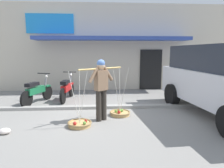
{
  "coord_description": "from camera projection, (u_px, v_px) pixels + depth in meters",
  "views": [
    {
      "loc": [
        -0.01,
        -5.92,
        1.9
      ],
      "look_at": [
        0.43,
        0.6,
        0.85
      ],
      "focal_mm": 32.39,
      "sensor_mm": 36.0,
      "label": 1
    }
  ],
  "objects": [
    {
      "name": "motorcycle_nearest_shop",
      "position": [
        37.0,
        91.0,
        7.43
      ],
      "size": [
        0.75,
        1.74,
        1.09
      ],
      "color": "black",
      "rests_on": "ground"
    },
    {
      "name": "ground_plane",
      "position": [
        99.0,
        115.0,
        6.14
      ],
      "size": [
        90.0,
        90.0,
        0.0
      ],
      "primitive_type": "plane",
      "color": "gray"
    },
    {
      "name": "plastic_litter_bag",
      "position": [
        5.0,
        131.0,
        4.7
      ],
      "size": [
        0.28,
        0.22,
        0.14
      ],
      "primitive_type": "ellipsoid",
      "color": "silver",
      "rests_on": "ground"
    },
    {
      "name": "fruit_basket_right_side",
      "position": [
        120.0,
        113.0,
        6.09
      ],
      "size": [
        0.62,
        0.62,
        1.45
      ],
      "color": "tan",
      "rests_on": "ground"
    },
    {
      "name": "motorcycle_second_in_row",
      "position": [
        67.0,
        89.0,
        7.96
      ],
      "size": [
        0.54,
        1.82,
        1.09
      ],
      "color": "black",
      "rests_on": "ground"
    },
    {
      "name": "fruit_vendor",
      "position": [
        101.0,
        86.0,
        5.5
      ],
      "size": [
        1.16,
        0.87,
        1.7
      ],
      "color": "#2D2823",
      "rests_on": "ground"
    },
    {
      "name": "sidewalk_curb",
      "position": [
        99.0,
        107.0,
        6.82
      ],
      "size": [
        20.0,
        0.24,
        0.1
      ],
      "primitive_type": "cube",
      "color": "gray",
      "rests_on": "ground"
    },
    {
      "name": "fruit_basket_left_side",
      "position": [
        80.0,
        123.0,
        5.19
      ],
      "size": [
        0.62,
        0.62,
        1.45
      ],
      "color": "tan",
      "rests_on": "ground"
    },
    {
      "name": "storefront_building",
      "position": [
        109.0,
        48.0,
        12.32
      ],
      "size": [
        13.0,
        6.0,
        4.2
      ],
      "color": "beige",
      "rests_on": "ground"
    }
  ]
}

